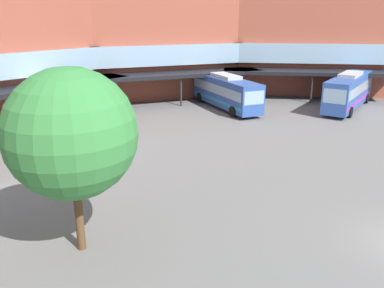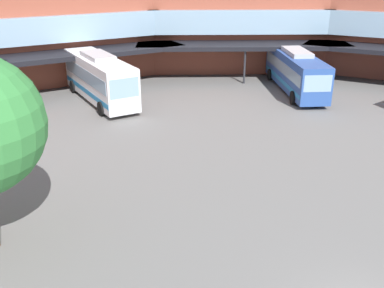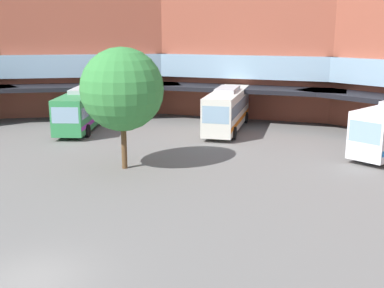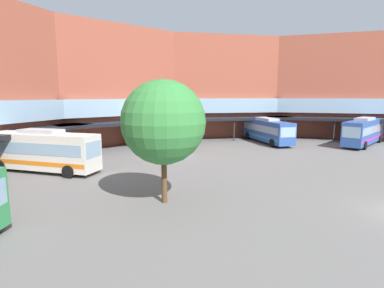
{
  "view_description": "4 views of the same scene",
  "coord_description": "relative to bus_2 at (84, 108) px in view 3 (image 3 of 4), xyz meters",
  "views": [
    {
      "loc": [
        -18.37,
        1.73,
        9.82
      ],
      "look_at": [
        2.49,
        12.04,
        2.29
      ],
      "focal_mm": 37.76,
      "sensor_mm": 36.0,
      "label": 1
    },
    {
      "loc": [
        -11.36,
        -3.42,
        10.75
      ],
      "look_at": [
        2.61,
        10.91,
        2.42
      ],
      "focal_mm": 41.08,
      "sensor_mm": 36.0,
      "label": 2
    },
    {
      "loc": [
        13.7,
        -10.25,
        9.08
      ],
      "look_at": [
        -1.41,
        13.03,
        2.32
      ],
      "focal_mm": 44.8,
      "sensor_mm": 36.0,
      "label": 3
    },
    {
      "loc": [
        -21.37,
        0.13,
        6.93
      ],
      "look_at": [
        -1.61,
        14.31,
        3.09
      ],
      "focal_mm": 28.92,
      "sensor_mm": 36.0,
      "label": 4
    }
  ],
  "objects": [
    {
      "name": "ground_plane",
      "position": [
        18.58,
        -21.11,
        -1.88
      ],
      "size": [
        124.27,
        124.27,
        0.0
      ],
      "primitive_type": "plane",
      "color": "slate"
    },
    {
      "name": "station_building",
      "position": [
        18.58,
        3.84,
        5.96
      ],
      "size": [
        82.56,
        41.38,
        16.51
      ],
      "color": "#9E4C38",
      "rests_on": "ground"
    },
    {
      "name": "bus_2",
      "position": [
        0.0,
        0.0,
        0.0
      ],
      "size": [
        8.22,
        11.52,
        3.72
      ],
      "rotation": [
        0.0,
        0.0,
        5.25
      ],
      "color": "#338C4C",
      "rests_on": "ground"
    },
    {
      "name": "bus_3",
      "position": [
        11.71,
        6.16,
        0.09
      ],
      "size": [
        5.85,
        11.0,
        3.91
      ],
      "rotation": [
        0.0,
        0.0,
        5.04
      ],
      "color": "silver",
      "rests_on": "ground"
    },
    {
      "name": "plaza_tree",
      "position": [
        11.92,
        -8.2,
        3.36
      ],
      "size": [
        5.37,
        5.37,
        7.94
      ],
      "color": "brown",
      "rests_on": "ground"
    }
  ]
}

